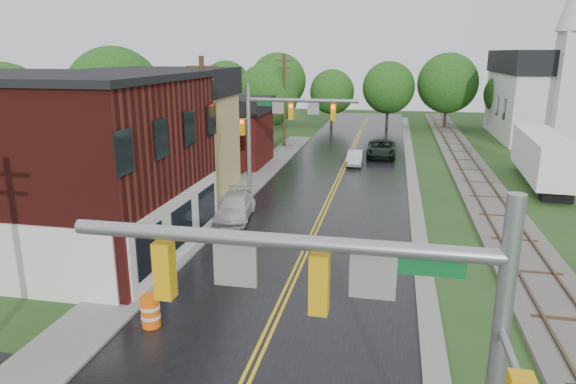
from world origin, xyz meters
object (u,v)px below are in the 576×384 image
(utility_pole_b, at_px, (204,133))
(tree_left_e, at_px, (268,96))
(suv_dark, at_px, (381,149))
(pickup_white, at_px, (234,207))
(brick_building, at_px, (37,163))
(tree_left_a, at_px, (4,120))
(tree_left_b, at_px, (116,97))
(traffic_signal_far, at_px, (280,119))
(utility_pole_c, at_px, (284,99))
(church, at_px, (552,85))
(sedan_silver, at_px, (355,158))
(traffic_signal_near, at_px, (364,317))
(semi_trailer, at_px, (542,155))
(tree_left_c, at_px, (201,104))
(construction_barrel, at_px, (150,311))

(utility_pole_b, distance_m, tree_left_e, 23.99)
(suv_dark, xyz_separation_m, pickup_white, (-7.66, -19.78, -0.07))
(brick_building, height_order, suv_dark, brick_building)
(tree_left_a, bearing_deg, utility_pole_b, 0.45)
(tree_left_a, height_order, tree_left_b, tree_left_b)
(traffic_signal_far, xyz_separation_m, pickup_white, (-1.33, -6.03, -4.29))
(utility_pole_c, xyz_separation_m, tree_left_b, (-11.05, -12.10, 1.00))
(church, height_order, sedan_silver, church)
(brick_building, xyz_separation_m, tree_left_b, (-5.36, 16.90, 1.57))
(traffic_signal_near, xyz_separation_m, sedan_silver, (-2.67, 34.86, -4.37))
(church, distance_m, semi_trailer, 22.17)
(sedan_silver, bearing_deg, semi_trailer, -18.14)
(tree_left_b, xyz_separation_m, semi_trailer, (32.05, 0.76, -3.56))
(tree_left_b, bearing_deg, brick_building, -72.39)
(suv_dark, bearing_deg, tree_left_c, -177.51)
(tree_left_a, distance_m, suv_dark, 29.83)
(utility_pole_c, distance_m, semi_trailer, 24.01)
(church, distance_m, tree_left_a, 51.01)
(suv_dark, bearing_deg, pickup_white, -111.57)
(suv_dark, xyz_separation_m, sedan_silver, (-2.06, -3.88, -0.16))
(traffic_signal_near, relative_size, tree_left_a, 0.85)
(tree_left_a, relative_size, tree_left_b, 0.89)
(utility_pole_c, distance_m, tree_left_e, 2.79)
(traffic_signal_near, height_order, utility_pole_b, utility_pole_b)
(traffic_signal_far, xyz_separation_m, tree_left_b, (-14.38, 4.90, 0.74))
(tree_left_a, relative_size, suv_dark, 1.60)
(brick_building, bearing_deg, traffic_signal_far, 53.08)
(church, distance_m, pickup_white, 41.42)
(traffic_signal_near, bearing_deg, tree_left_a, 139.53)
(church, xyz_separation_m, tree_left_a, (-39.85, -31.84, -0.72))
(traffic_signal_near, relative_size, traffic_signal_far, 1.00)
(utility_pole_b, distance_m, construction_barrel, 13.95)
(church, xyz_separation_m, tree_left_e, (-28.85, -7.84, -1.02))
(tree_left_e, distance_m, suv_dark, 13.42)
(pickup_white, distance_m, construction_barrel, 12.03)
(traffic_signal_far, distance_m, sedan_silver, 11.61)
(utility_pole_b, xyz_separation_m, semi_trailer, (21.01, 10.66, -2.56))
(utility_pole_b, relative_size, pickup_white, 1.90)
(traffic_signal_far, height_order, semi_trailer, traffic_signal_far)
(utility_pole_b, distance_m, pickup_white, 4.62)
(tree_left_c, relative_size, sedan_silver, 2.12)
(brick_building, bearing_deg, tree_left_c, 93.14)
(tree_left_c, bearing_deg, suv_dark, 2.88)
(utility_pole_b, bearing_deg, pickup_white, -27.37)
(sedan_silver, bearing_deg, utility_pole_c, 136.07)
(tree_left_e, distance_m, pickup_white, 25.59)
(brick_building, height_order, tree_left_a, tree_left_a)
(traffic_signal_far, xyz_separation_m, utility_pole_c, (-3.33, 17.00, -0.25))
(sedan_silver, relative_size, semi_trailer, 0.32)
(church, distance_m, construction_barrel, 51.11)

